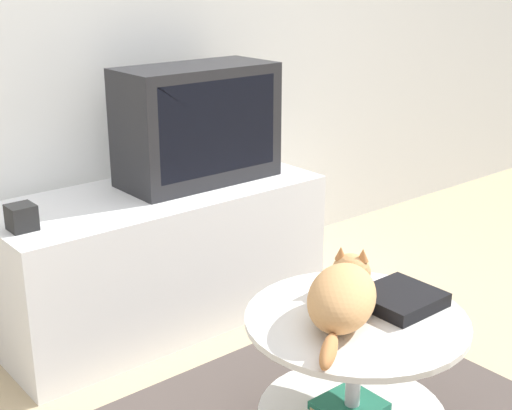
{
  "coord_description": "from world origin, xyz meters",
  "views": [
    {
      "loc": [
        -1.32,
        -1.18,
        1.38
      ],
      "look_at": [
        0.13,
        0.57,
        0.61
      ],
      "focal_mm": 50.0,
      "sensor_mm": 36.0,
      "label": 1
    }
  ],
  "objects": [
    {
      "name": "speaker",
      "position": [
        -0.51,
        1.02,
        0.59
      ],
      "size": [
        0.09,
        0.09,
        0.09
      ],
      "color": "black",
      "rests_on": "tv_stand"
    },
    {
      "name": "tv",
      "position": [
        0.28,
        1.12,
        0.78
      ],
      "size": [
        0.63,
        0.3,
        0.47
      ],
      "color": "#232326",
      "rests_on": "tv_stand"
    },
    {
      "name": "coffee_table",
      "position": [
        0.04,
        0.02,
        0.29
      ],
      "size": [
        0.63,
        0.63,
        0.43
      ],
      "color": "#B2B2B7",
      "rests_on": "rug"
    },
    {
      "name": "tv_stand",
      "position": [
        0.06,
        1.1,
        0.27
      ],
      "size": [
        1.31,
        0.55,
        0.55
      ],
      "color": "white",
      "rests_on": "ground_plane"
    },
    {
      "name": "dvd_box",
      "position": [
        0.19,
        -0.01,
        0.47
      ],
      "size": [
        0.22,
        0.2,
        0.04
      ],
      "color": "black",
      "rests_on": "coffee_table"
    },
    {
      "name": "cat",
      "position": [
        0.0,
        0.04,
        0.52
      ],
      "size": [
        0.48,
        0.37,
        0.15
      ],
      "rotation": [
        0.0,
        0.0,
        0.63
      ],
      "color": "tan",
      "rests_on": "coffee_table"
    }
  ]
}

